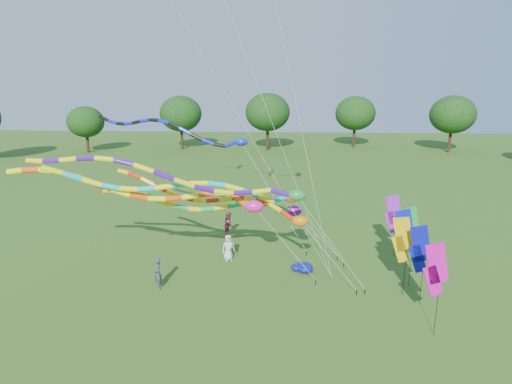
# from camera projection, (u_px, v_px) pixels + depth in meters

# --- Properties ---
(ground) EXTENTS (160.00, 160.00, 0.00)m
(ground) POSITION_uv_depth(u_px,v_px,m) (287.00, 319.00, 20.08)
(ground) COLOR #2C5717
(ground) RESTS_ON ground
(tree_ring) EXTENTS (120.00, 116.59, 9.72)m
(tree_ring) POSITION_uv_depth(u_px,v_px,m) (279.00, 227.00, 16.48)
(tree_ring) COLOR #382314
(tree_ring) RESTS_ON ground
(tube_kite_red) EXTENTS (13.31, 3.47, 6.44)m
(tube_kite_red) POSITION_uv_depth(u_px,v_px,m) (230.00, 202.00, 23.61)
(tube_kite_red) COLOR black
(tube_kite_red) RESTS_ON ground
(tube_kite_orange) EXTENTS (15.57, 1.85, 7.28)m
(tube_kite_orange) POSITION_uv_depth(u_px,v_px,m) (167.00, 193.00, 22.14)
(tube_kite_orange) COLOR black
(tube_kite_orange) RESTS_ON ground
(tube_kite_purple) EXTENTS (16.93, 1.36, 8.01)m
(tube_kite_purple) POSITION_uv_depth(u_px,v_px,m) (191.00, 180.00, 21.06)
(tube_kite_purple) COLOR black
(tube_kite_purple) RESTS_ON ground
(tube_kite_blue) EXTENTS (14.07, 3.50, 9.15)m
(tube_kite_blue) POSITION_uv_depth(u_px,v_px,m) (184.00, 132.00, 27.52)
(tube_kite_blue) COLOR black
(tube_kite_blue) RESTS_ON ground
(tube_kite_cyan) EXTENTS (15.05, 4.64, 7.46)m
(tube_kite_cyan) POSITION_uv_depth(u_px,v_px,m) (207.00, 190.00, 22.34)
(tube_kite_cyan) COLOR black
(tube_kite_cyan) RESTS_ON ground
(tube_kite_green) EXTENTS (12.49, 4.58, 6.12)m
(tube_kite_green) POSITION_uv_depth(u_px,v_px,m) (232.00, 205.00, 23.97)
(tube_kite_green) COLOR black
(tube_kite_green) RESTS_ON ground
(banner_pole_violet) EXTENTS (1.16, 0.10, 4.06)m
(banner_pole_violet) POSITION_uv_depth(u_px,v_px,m) (393.00, 214.00, 26.70)
(banner_pole_violet) COLOR black
(banner_pole_violet) RESTS_ON ground
(banner_pole_orange) EXTENTS (1.10, 0.54, 4.27)m
(banner_pole_orange) POSITION_uv_depth(u_px,v_px,m) (402.00, 240.00, 21.75)
(banner_pole_orange) COLOR black
(banner_pole_orange) RESTS_ON ground
(banner_pole_blue_b) EXTENTS (1.16, 0.19, 4.12)m
(banner_pole_blue_b) POSITION_uv_depth(u_px,v_px,m) (420.00, 249.00, 20.90)
(banner_pole_blue_b) COLOR black
(banner_pole_blue_b) RESTS_ON ground
(banner_pole_green) EXTENTS (1.15, 0.32, 4.54)m
(banner_pole_green) POSITION_uv_depth(u_px,v_px,m) (410.00, 229.00, 22.54)
(banner_pole_green) COLOR black
(banner_pole_green) RESTS_ON ground
(banner_pole_blue_a) EXTENTS (1.16, 0.15, 4.48)m
(banner_pole_blue_a) POSITION_uv_depth(u_px,v_px,m) (404.00, 232.00, 22.32)
(banner_pole_blue_a) COLOR black
(banner_pole_blue_a) RESTS_ON ground
(banner_pole_magenta_a) EXTENTS (1.16, 0.18, 4.36)m
(banner_pole_magenta_a) POSITION_uv_depth(u_px,v_px,m) (435.00, 270.00, 18.03)
(banner_pole_magenta_a) COLOR black
(banner_pole_magenta_a) RESTS_ON ground
(blue_nylon_heap) EXTENTS (1.79, 1.73, 0.47)m
(blue_nylon_heap) POSITION_uv_depth(u_px,v_px,m) (300.00, 271.00, 24.77)
(blue_nylon_heap) COLOR #0B1298
(blue_nylon_heap) RESTS_ON ground
(person_a) EXTENTS (0.95, 0.81, 1.65)m
(person_a) POSITION_uv_depth(u_px,v_px,m) (228.00, 248.00, 26.60)
(person_a) COLOR beige
(person_a) RESTS_ON ground
(person_b) EXTENTS (0.65, 0.75, 1.74)m
(person_b) POSITION_uv_depth(u_px,v_px,m) (158.00, 273.00, 22.86)
(person_b) COLOR #383C4E
(person_b) RESTS_ON ground
(person_c) EXTENTS (0.76, 0.94, 1.84)m
(person_c) POSITION_uv_depth(u_px,v_px,m) (229.00, 225.00, 30.61)
(person_c) COLOR #812F44
(person_c) RESTS_ON ground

